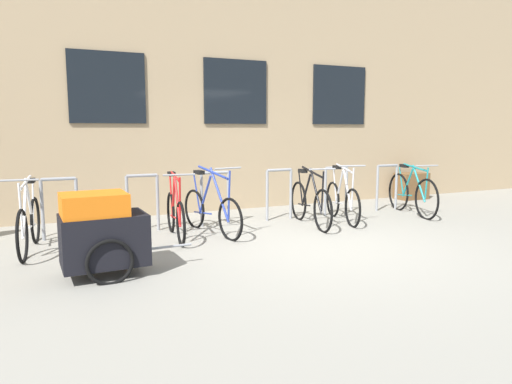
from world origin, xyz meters
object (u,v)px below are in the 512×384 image
(bicycle_red, at_px, (175,214))
(bicycle_teal, at_px, (412,193))
(bicycle_silver, at_px, (342,200))
(bicycle_black, at_px, (310,203))
(bicycle_white, at_px, (29,223))
(planter_box, at_px, (411,186))
(bike_trailer, at_px, (102,232))
(bicycle_blue, at_px, (211,210))

(bicycle_red, xyz_separation_m, bicycle_teal, (4.58, 0.08, 0.03))
(bicycle_teal, bearing_deg, bicycle_silver, -179.44)
(bicycle_black, bearing_deg, bicycle_red, 179.72)
(bicycle_teal, xyz_separation_m, bicycle_white, (-6.53, -0.02, -0.02))
(bicycle_red, relative_size, bicycle_teal, 0.93)
(bicycle_black, xyz_separation_m, bicycle_white, (-4.25, 0.08, -0.01))
(bicycle_silver, bearing_deg, bicycle_black, -173.87)
(bicycle_white, distance_m, planter_box, 8.05)
(bicycle_black, height_order, bike_trailer, bicycle_black)
(bicycle_red, xyz_separation_m, planter_box, (5.95, 1.58, -0.06))
(bicycle_blue, bearing_deg, bicycle_teal, -0.01)
(planter_box, bearing_deg, bicycle_teal, -132.31)
(bicycle_blue, height_order, bicycle_white, bicycle_blue)
(bicycle_black, distance_m, bicycle_silver, 0.70)
(bicycle_red, bearing_deg, planter_box, 14.91)
(bicycle_black, relative_size, bicycle_silver, 1.09)
(bicycle_teal, height_order, bicycle_white, bicycle_white)
(bicycle_black, height_order, bicycle_white, bicycle_white)
(bicycle_red, distance_m, bike_trailer, 1.86)
(bicycle_black, distance_m, bicycle_red, 2.30)
(bicycle_red, bearing_deg, bicycle_blue, 7.84)
(bicycle_black, height_order, bicycle_teal, bicycle_black)
(planter_box, bearing_deg, bicycle_black, -156.41)
(bicycle_blue, distance_m, bike_trailer, 2.32)
(bicycle_teal, height_order, planter_box, bicycle_teal)
(bicycle_teal, xyz_separation_m, bike_trailer, (-5.76, -1.51, 0.09))
(bicycle_silver, distance_m, bike_trailer, 4.44)
(bicycle_silver, height_order, bicycle_teal, bicycle_silver)
(bicycle_teal, bearing_deg, bicycle_red, -179.01)
(bicycle_black, relative_size, bicycle_teal, 1.01)
(bicycle_blue, distance_m, bicycle_red, 0.59)
(planter_box, bearing_deg, bike_trailer, -157.10)
(bicycle_blue, bearing_deg, bicycle_white, -179.63)
(bicycle_silver, relative_size, bicycle_white, 0.94)
(planter_box, bearing_deg, bicycle_silver, -152.76)
(bicycle_black, xyz_separation_m, bicycle_teal, (2.28, 0.09, 0.02))
(bicycle_white, bearing_deg, planter_box, 10.89)
(bicycle_silver, bearing_deg, bicycle_blue, 179.61)
(bicycle_black, relative_size, bike_trailer, 1.19)
(bicycle_red, bearing_deg, bicycle_black, -0.28)
(bicycle_blue, relative_size, bicycle_teal, 1.00)
(bicycle_black, bearing_deg, bike_trailer, -157.83)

